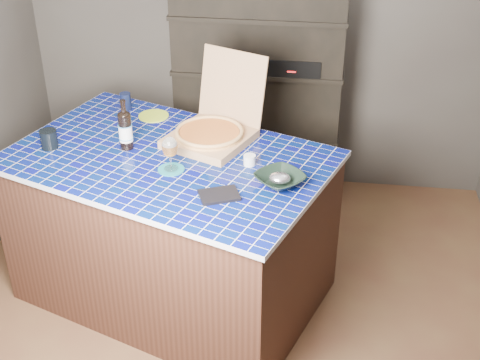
# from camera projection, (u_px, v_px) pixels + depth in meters

# --- Properties ---
(room) EXTENTS (3.50, 3.50, 3.50)m
(room) POSITION_uv_depth(u_px,v_px,m) (227.00, 140.00, 3.44)
(room) COLOR brown
(room) RESTS_ON ground
(shelving_unit) EXTENTS (1.20, 0.41, 1.80)m
(shelving_unit) POSITION_uv_depth(u_px,v_px,m) (259.00, 86.00, 4.91)
(shelving_unit) COLOR black
(shelving_unit) RESTS_ON floor
(kitchen_island) EXTENTS (2.08, 1.70, 0.99)m
(kitchen_island) POSITION_uv_depth(u_px,v_px,m) (172.00, 228.00, 4.08)
(kitchen_island) COLOR #402319
(kitchen_island) RESTS_ON floor
(pizza_box) EXTENTS (0.61, 0.66, 0.48)m
(pizza_box) POSITION_uv_depth(u_px,v_px,m) (212.00, 130.00, 3.96)
(pizza_box) COLOR tan
(pizza_box) RESTS_ON kitchen_island
(mead_bottle) EXTENTS (0.08, 0.08, 0.31)m
(mead_bottle) POSITION_uv_depth(u_px,v_px,m) (125.00, 130.00, 3.85)
(mead_bottle) COLOR black
(mead_bottle) RESTS_ON kitchen_island
(teal_trivet) EXTENTS (0.15, 0.15, 0.01)m
(teal_trivet) POSITION_uv_depth(u_px,v_px,m) (171.00, 169.00, 3.70)
(teal_trivet) COLOR #166A72
(teal_trivet) RESTS_ON kitchen_island
(wine_glass) EXTENTS (0.09, 0.09, 0.20)m
(wine_glass) POSITION_uv_depth(u_px,v_px,m) (170.00, 148.00, 3.62)
(wine_glass) COLOR white
(wine_glass) RESTS_ON teal_trivet
(tumbler) EXTENTS (0.10, 0.10, 0.11)m
(tumbler) POSITION_uv_depth(u_px,v_px,m) (49.00, 139.00, 3.89)
(tumbler) COLOR black
(tumbler) RESTS_ON kitchen_island
(dvd_case) EXTENTS (0.24, 0.21, 0.02)m
(dvd_case) POSITION_uv_depth(u_px,v_px,m) (219.00, 195.00, 3.46)
(dvd_case) COLOR black
(dvd_case) RESTS_ON kitchen_island
(bowl) EXTENTS (0.35, 0.35, 0.06)m
(bowl) POSITION_uv_depth(u_px,v_px,m) (280.00, 180.00, 3.55)
(bowl) COLOR black
(bowl) RESTS_ON kitchen_island
(foil_contents) EXTENTS (0.12, 0.10, 0.05)m
(foil_contents) POSITION_uv_depth(u_px,v_px,m) (280.00, 178.00, 3.55)
(foil_contents) COLOR silver
(foil_contents) RESTS_ON bowl
(white_jar) EXTENTS (0.07, 0.07, 0.06)m
(white_jar) POSITION_uv_depth(u_px,v_px,m) (250.00, 160.00, 3.73)
(white_jar) COLOR silver
(white_jar) RESTS_ON kitchen_island
(navy_cup) EXTENTS (0.07, 0.07, 0.11)m
(navy_cup) POSITION_uv_depth(u_px,v_px,m) (126.00, 101.00, 4.34)
(navy_cup) COLOR black
(navy_cup) RESTS_ON kitchen_island
(green_trivet) EXTENTS (0.19, 0.19, 0.01)m
(green_trivet) POSITION_uv_depth(u_px,v_px,m) (154.00, 116.00, 4.28)
(green_trivet) COLOR #AAC72A
(green_trivet) RESTS_ON kitchen_island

